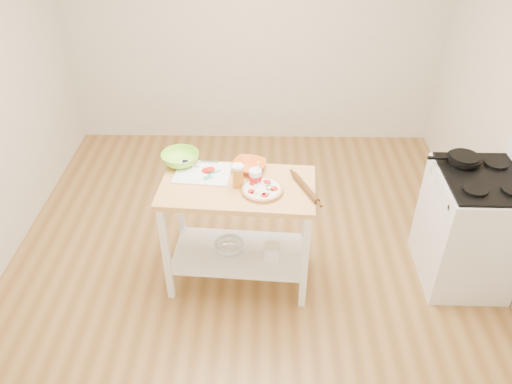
{
  "coord_description": "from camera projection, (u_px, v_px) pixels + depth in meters",
  "views": [
    {
      "loc": [
        0.11,
        -2.93,
        2.91
      ],
      "look_at": [
        0.07,
        -0.1,
        0.88
      ],
      "focal_mm": 35.0,
      "sensor_mm": 36.0,
      "label": 1
    }
  ],
  "objects": [
    {
      "name": "beer_pint",
      "position": [
        238.0,
        176.0,
        3.45
      ],
      "size": [
        0.08,
        0.08,
        0.17
      ],
      "color": "#BD771E",
      "rests_on": "prep_island"
    },
    {
      "name": "orange_bowl",
      "position": [
        249.0,
        166.0,
        3.65
      ],
      "size": [
        0.3,
        0.3,
        0.06
      ],
      "primitive_type": "imported",
      "rotation": [
        0.0,
        0.0,
        -0.3
      ],
      "color": "orange",
      "rests_on": "prep_island"
    },
    {
      "name": "rolling_pin",
      "position": [
        305.0,
        188.0,
        3.45
      ],
      "size": [
        0.18,
        0.34,
        0.04
      ],
      "primitive_type": "cylinder",
      "rotation": [
        1.57,
        0.0,
        0.4
      ],
      "color": "#543213",
      "rests_on": "prep_island"
    },
    {
      "name": "yogurt_tub",
      "position": [
        255.0,
        177.0,
        3.49
      ],
      "size": [
        0.09,
        0.09,
        0.2
      ],
      "color": "white",
      "rests_on": "prep_island"
    },
    {
      "name": "shelf_glass_bowl",
      "position": [
        229.0,
        247.0,
        3.88
      ],
      "size": [
        0.23,
        0.23,
        0.07
      ],
      "primitive_type": "imported",
      "rotation": [
        0.0,
        0.0,
        -0.01
      ],
      "color": "silver",
      "rests_on": "prep_island"
    },
    {
      "name": "pizza",
      "position": [
        262.0,
        190.0,
        3.43
      ],
      "size": [
        0.29,
        0.29,
        0.05
      ],
      "rotation": [
        0.0,
        0.0,
        -0.36
      ],
      "color": "tan",
      "rests_on": "prep_island"
    },
    {
      "name": "cutting_board",
      "position": [
        203.0,
        172.0,
        3.62
      ],
      "size": [
        0.43,
        0.34,
        0.04
      ],
      "rotation": [
        0.0,
        0.0,
        -0.1
      ],
      "color": "white",
      "rests_on": "prep_island"
    },
    {
      "name": "spatula",
      "position": [
        211.0,
        175.0,
        3.58
      ],
      "size": [
        0.12,
        0.13,
        0.01
      ],
      "rotation": [
        0.0,
        0.0,
        0.64
      ],
      "color": "teal",
      "rests_on": "cutting_board"
    },
    {
      "name": "skillet",
      "position": [
        463.0,
        159.0,
        3.65
      ],
      "size": [
        0.39,
        0.24,
        0.03
      ],
      "rotation": [
        0.0,
        0.0,
        -0.03
      ],
      "color": "black",
      "rests_on": "gas_stove"
    },
    {
      "name": "green_bowl",
      "position": [
        180.0,
        159.0,
        3.71
      ],
      "size": [
        0.38,
        0.38,
        0.09
      ],
      "primitive_type": "imported",
      "rotation": [
        0.0,
        0.0,
        -0.49
      ],
      "color": "#92E138",
      "rests_on": "prep_island"
    },
    {
      "name": "room_shell",
      "position": [
        246.0,
        125.0,
        3.29
      ],
      "size": [
        4.04,
        4.54,
        2.74
      ],
      "color": "olive",
      "rests_on": "ground"
    },
    {
      "name": "shelf_bin",
      "position": [
        272.0,
        251.0,
        3.81
      ],
      "size": [
        0.12,
        0.12,
        0.11
      ],
      "primitive_type": "cube",
      "rotation": [
        0.0,
        0.0,
        -0.07
      ],
      "color": "white",
      "rests_on": "prep_island"
    },
    {
      "name": "gas_stove",
      "position": [
        470.0,
        228.0,
        3.79
      ],
      "size": [
        0.62,
        0.72,
        1.11
      ],
      "rotation": [
        0.0,
        0.0,
        -0.01
      ],
      "color": "silver",
      "rests_on": "ground"
    },
    {
      "name": "prep_island",
      "position": [
        238.0,
        214.0,
        3.66
      ],
      "size": [
        1.13,
        0.67,
        0.9
      ],
      "rotation": [
        0.0,
        0.0,
        -0.07
      ],
      "color": "tan",
      "rests_on": "ground"
    },
    {
      "name": "knife",
      "position": [
        195.0,
        162.0,
        3.73
      ],
      "size": [
        0.27,
        0.03,
        0.01
      ],
      "rotation": [
        0.0,
        0.0,
        -0.05
      ],
      "color": "silver",
      "rests_on": "cutting_board"
    }
  ]
}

